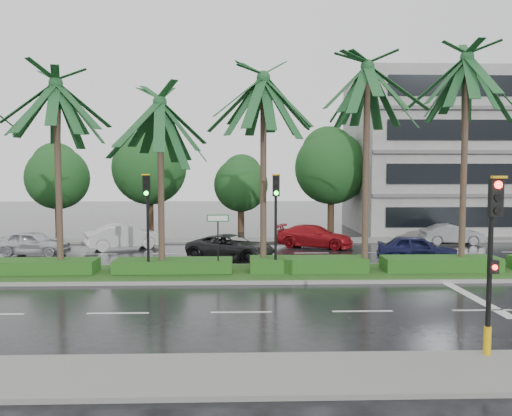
{
  "coord_description": "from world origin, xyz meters",
  "views": [
    {
      "loc": [
        0.0,
        -21.01,
        4.54
      ],
      "look_at": [
        0.68,
        1.5,
        2.96
      ],
      "focal_mm": 35.0,
      "sensor_mm": 36.0,
      "label": 1
    }
  ],
  "objects_px": {
    "car_red": "(314,236)",
    "signal_median_left": "(147,209)",
    "street_sign": "(218,229)",
    "car_grey": "(452,234)",
    "car_blue": "(417,249)",
    "car_silver": "(33,243)",
    "car_darkgrey": "(232,247)",
    "signal_near": "(492,258)",
    "car_white": "(124,237)"
  },
  "relations": [
    {
      "from": "car_red",
      "to": "signal_median_left",
      "type": "bearing_deg",
      "value": 159.56
    },
    {
      "from": "street_sign",
      "to": "car_grey",
      "type": "height_order",
      "value": "street_sign"
    },
    {
      "from": "street_sign",
      "to": "car_blue",
      "type": "distance_m",
      "value": 10.7
    },
    {
      "from": "car_red",
      "to": "car_silver",
      "type": "bearing_deg",
      "value": 122.19
    },
    {
      "from": "car_darkgrey",
      "to": "car_red",
      "type": "xyz_separation_m",
      "value": [
        5.0,
        4.19,
        0.03
      ]
    },
    {
      "from": "signal_near",
      "to": "signal_median_left",
      "type": "distance_m",
      "value": 13.93
    },
    {
      "from": "signal_median_left",
      "to": "car_silver",
      "type": "bearing_deg",
      "value": 139.6
    },
    {
      "from": "signal_median_left",
      "to": "signal_near",
      "type": "bearing_deg",
      "value": -44.09
    },
    {
      "from": "signal_near",
      "to": "car_white",
      "type": "bearing_deg",
      "value": 125.43
    },
    {
      "from": "car_silver",
      "to": "car_grey",
      "type": "bearing_deg",
      "value": -74.79
    },
    {
      "from": "car_darkgrey",
      "to": "signal_near",
      "type": "bearing_deg",
      "value": -133.11
    },
    {
      "from": "car_silver",
      "to": "car_red",
      "type": "xyz_separation_m",
      "value": [
        16.0,
        2.53,
        0.0
      ]
    },
    {
      "from": "street_sign",
      "to": "car_blue",
      "type": "height_order",
      "value": "street_sign"
    },
    {
      "from": "signal_near",
      "to": "street_sign",
      "type": "bearing_deg",
      "value": 125.34
    },
    {
      "from": "signal_median_left",
      "to": "car_red",
      "type": "bearing_deg",
      "value": 46.37
    },
    {
      "from": "signal_near",
      "to": "car_grey",
      "type": "distance_m",
      "value": 21.13
    },
    {
      "from": "car_white",
      "to": "car_grey",
      "type": "relative_size",
      "value": 1.17
    },
    {
      "from": "street_sign",
      "to": "car_white",
      "type": "distance_m",
      "value": 10.42
    },
    {
      "from": "car_blue",
      "to": "car_grey",
      "type": "xyz_separation_m",
      "value": [
        4.5,
        6.27,
        -0.05
      ]
    },
    {
      "from": "signal_near",
      "to": "car_silver",
      "type": "height_order",
      "value": "signal_near"
    },
    {
      "from": "car_grey",
      "to": "street_sign",
      "type": "bearing_deg",
      "value": 126.34
    },
    {
      "from": "signal_near",
      "to": "car_grey",
      "type": "relative_size",
      "value": 1.13
    },
    {
      "from": "car_white",
      "to": "car_silver",
      "type": "bearing_deg",
      "value": 92.43
    },
    {
      "from": "street_sign",
      "to": "car_red",
      "type": "xyz_separation_m",
      "value": [
        5.5,
        8.73,
        -1.44
      ]
    },
    {
      "from": "street_sign",
      "to": "car_darkgrey",
      "type": "distance_m",
      "value": 4.8
    },
    {
      "from": "car_silver",
      "to": "car_red",
      "type": "height_order",
      "value": "car_red"
    },
    {
      "from": "car_silver",
      "to": "car_darkgrey",
      "type": "xyz_separation_m",
      "value": [
        11.0,
        -1.66,
        -0.03
      ]
    },
    {
      "from": "street_sign",
      "to": "car_grey",
      "type": "distance_m",
      "value": 17.56
    },
    {
      "from": "street_sign",
      "to": "car_red",
      "type": "height_order",
      "value": "street_sign"
    },
    {
      "from": "signal_median_left",
      "to": "car_blue",
      "type": "bearing_deg",
      "value": 15.89
    },
    {
      "from": "street_sign",
      "to": "signal_near",
      "type": "bearing_deg",
      "value": -54.66
    },
    {
      "from": "car_silver",
      "to": "car_red",
      "type": "bearing_deg",
      "value": -73.97
    },
    {
      "from": "car_white",
      "to": "car_darkgrey",
      "type": "relative_size",
      "value": 0.96
    },
    {
      "from": "car_white",
      "to": "car_red",
      "type": "relative_size",
      "value": 0.96
    },
    {
      "from": "signal_near",
      "to": "street_sign",
      "type": "xyz_separation_m",
      "value": [
        -7.0,
        9.87,
        -0.38
      ]
    },
    {
      "from": "car_red",
      "to": "car_white",
      "type": "bearing_deg",
      "value": 114.85
    },
    {
      "from": "signal_median_left",
      "to": "car_red",
      "type": "distance_m",
      "value": 12.53
    },
    {
      "from": "signal_median_left",
      "to": "car_silver",
      "type": "relative_size",
      "value": 1.09
    },
    {
      "from": "car_silver",
      "to": "car_white",
      "type": "xyz_separation_m",
      "value": [
        4.5,
        2.2,
        0.06
      ]
    },
    {
      "from": "car_white",
      "to": "car_darkgrey",
      "type": "bearing_deg",
      "value": -144.35
    },
    {
      "from": "signal_near",
      "to": "car_red",
      "type": "height_order",
      "value": "signal_near"
    },
    {
      "from": "signal_median_left",
      "to": "car_blue",
      "type": "xyz_separation_m",
      "value": [
        13.0,
        3.7,
        -2.31
      ]
    },
    {
      "from": "street_sign",
      "to": "car_darkgrey",
      "type": "relative_size",
      "value": 0.55
    },
    {
      "from": "car_silver",
      "to": "car_darkgrey",
      "type": "relative_size",
      "value": 0.85
    },
    {
      "from": "car_red",
      "to": "car_blue",
      "type": "bearing_deg",
      "value": -116.02
    },
    {
      "from": "car_white",
      "to": "car_red",
      "type": "xyz_separation_m",
      "value": [
        11.5,
        0.33,
        -0.06
      ]
    },
    {
      "from": "signal_near",
      "to": "car_grey",
      "type": "xyz_separation_m",
      "value": [
        7.5,
        19.66,
        -1.87
      ]
    },
    {
      "from": "car_darkgrey",
      "to": "street_sign",
      "type": "bearing_deg",
      "value": -163.66
    },
    {
      "from": "car_white",
      "to": "car_grey",
      "type": "distance_m",
      "value": 20.55
    },
    {
      "from": "car_darkgrey",
      "to": "signal_median_left",
      "type": "bearing_deg",
      "value": 166.09
    }
  ]
}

